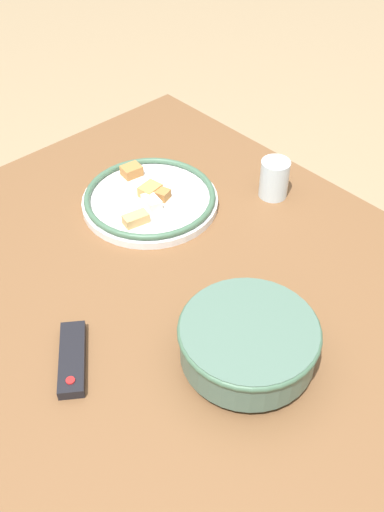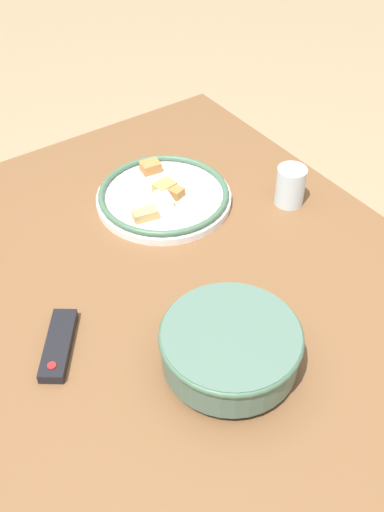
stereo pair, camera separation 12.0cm
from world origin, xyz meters
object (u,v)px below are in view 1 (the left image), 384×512
noodle_bowl (248,341)px  tv_remote (72,359)px  food_plate (150,199)px  drinking_glass (274,179)px

noodle_bowl → tv_remote: (0.21, 0.23, -0.04)m
noodle_bowl → food_plate: noodle_bowl is taller
noodle_bowl → food_plate: (0.46, -0.16, -0.04)m
noodle_bowl → tv_remote: bearing=48.2°
food_plate → tv_remote: size_ratio=2.06×
food_plate → tv_remote: 0.47m
tv_remote → drinking_glass: size_ratio=1.64×
food_plate → noodle_bowl: bearing=160.8°
tv_remote → noodle_bowl: bearing=174.1°
noodle_bowl → food_plate: size_ratio=0.78×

